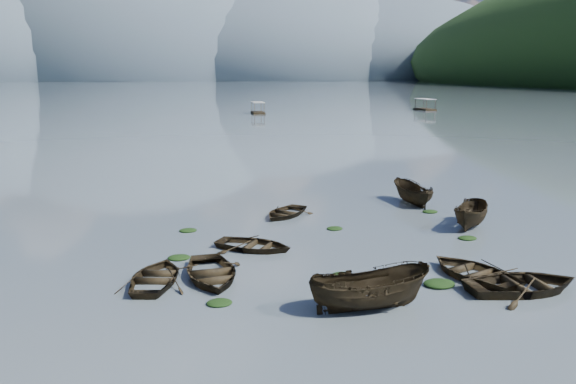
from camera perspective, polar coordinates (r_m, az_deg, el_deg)
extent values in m
plane|color=#546069|center=(21.52, 6.25, -11.77)|extent=(2400.00, 2400.00, 0.00)
ellipsoid|color=#475666|center=(953.29, -26.92, 10.14)|extent=(520.00, 520.00, 280.00)
ellipsoid|color=#475666|center=(920.41, -14.65, 11.01)|extent=(520.00, 520.00, 340.00)
ellipsoid|color=#475666|center=(930.35, -2.03, 11.39)|extent=(520.00, 520.00, 260.00)
ellipsoid|color=#475666|center=(974.94, 8.69, 11.28)|extent=(520.00, 520.00, 220.00)
imported|color=black|center=(24.62, -7.82, -8.69)|extent=(3.54, 4.72, 0.93)
imported|color=black|center=(24.64, -13.17, -8.89)|extent=(3.69, 4.59, 0.84)
imported|color=black|center=(21.64, 8.25, -11.69)|extent=(4.82, 2.01, 1.83)
imported|color=black|center=(25.85, 18.32, -8.19)|extent=(4.43, 5.17, 0.90)
imported|color=black|center=(24.95, 22.72, -9.26)|extent=(4.79, 3.42, 0.99)
imported|color=black|center=(34.00, 18.06, -3.37)|extent=(4.00, 4.35, 1.66)
imported|color=black|center=(28.31, -3.50, -5.83)|extent=(4.87, 4.51, 0.82)
imported|color=black|center=(34.81, -0.31, -2.42)|extent=(4.54, 4.69, 0.79)
imported|color=black|center=(38.91, 12.44, -1.16)|extent=(1.96, 4.45, 1.67)
ellipsoid|color=black|center=(22.02, -6.98, -11.23)|extent=(1.00, 0.82, 0.22)
ellipsoid|color=black|center=(24.71, 5.51, -8.56)|extent=(1.01, 0.81, 0.22)
ellipsoid|color=black|center=(24.44, 15.10, -9.17)|extent=(1.33, 1.07, 0.29)
ellipsoid|color=black|center=(31.92, 4.77, -3.79)|extent=(0.91, 0.77, 0.20)
ellipsoid|color=black|center=(31.47, 17.77, -4.56)|extent=(1.00, 0.79, 0.21)
ellipsoid|color=black|center=(27.37, -11.01, -6.66)|extent=(1.08, 0.87, 0.23)
ellipsoid|color=black|center=(31.92, -10.12, -3.94)|extent=(0.99, 0.82, 0.21)
ellipsoid|color=black|center=(36.76, 14.23, -2.02)|extent=(0.98, 0.78, 0.21)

